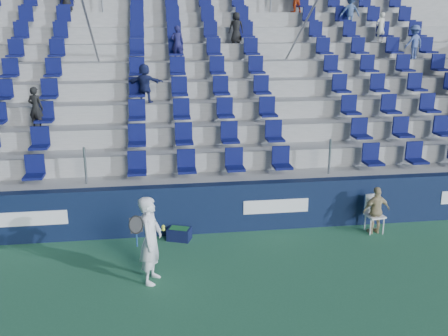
# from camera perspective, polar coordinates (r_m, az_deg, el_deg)

# --- Properties ---
(ground) EXTENTS (70.00, 70.00, 0.00)m
(ground) POSITION_cam_1_polar(r_m,az_deg,el_deg) (9.54, 1.15, -14.77)
(ground) COLOR #2D6945
(ground) RESTS_ON ground
(sponsor_wall) EXTENTS (24.00, 0.32, 1.20)m
(sponsor_wall) POSITION_cam_1_polar(r_m,az_deg,el_deg) (12.08, -1.16, -4.57)
(sponsor_wall) COLOR #0E1936
(sponsor_wall) RESTS_ON ground
(grandstand) EXTENTS (24.00, 8.17, 6.63)m
(grandstand) POSITION_cam_1_polar(r_m,az_deg,el_deg) (16.57, -3.29, 6.76)
(grandstand) COLOR #A6A6A1
(grandstand) RESTS_ON ground
(tennis_player) EXTENTS (0.70, 0.74, 1.77)m
(tennis_player) POSITION_cam_1_polar(r_m,az_deg,el_deg) (9.82, -8.38, -8.13)
(tennis_player) COLOR white
(tennis_player) RESTS_ON ground
(line_judge_chair) EXTENTS (0.46, 0.47, 0.92)m
(line_judge_chair) POSITION_cam_1_polar(r_m,az_deg,el_deg) (12.66, 16.72, -4.66)
(line_judge_chair) COLOR white
(line_judge_chair) RESTS_ON ground
(line_judge) EXTENTS (0.71, 0.35, 1.17)m
(line_judge) POSITION_cam_1_polar(r_m,az_deg,el_deg) (12.51, 17.01, -4.64)
(line_judge) COLOR tan
(line_judge) RESTS_ON ground
(ball_bin) EXTENTS (0.62, 0.51, 0.30)m
(ball_bin) POSITION_cam_1_polar(r_m,az_deg,el_deg) (11.81, -5.13, -7.44)
(ball_bin) COLOR #0E1334
(ball_bin) RESTS_ON ground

